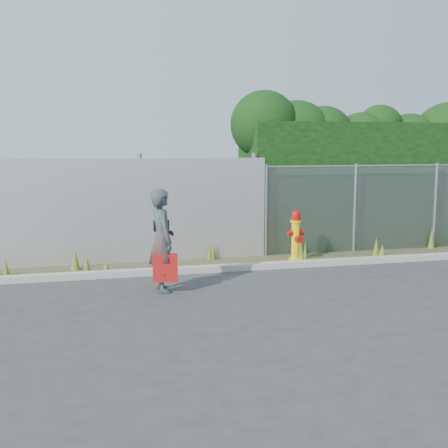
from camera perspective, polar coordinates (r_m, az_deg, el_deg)
name	(u,v)px	position (r m, az deg, el deg)	size (l,w,h in m)	color
ground	(261,294)	(9.53, 3.79, -7.07)	(80.00, 80.00, 0.00)	#343437
curb	(234,267)	(11.20, 1.01, -4.43)	(16.00, 0.22, 0.12)	#A29D92
weed_strip	(263,257)	(12.01, 4.02, -3.33)	(16.00, 1.30, 0.50)	#433F26
corrugated_fence	(65,213)	(11.86, -15.87, 1.08)	(8.50, 0.21, 2.30)	#B5B7BD
chainlink_fence	(396,207)	(13.79, 17.03, 1.68)	(6.50, 0.07, 2.05)	gray
hedge	(384,161)	(14.75, 15.96, 6.16)	(7.67, 2.11, 3.75)	black
fire_hydrant	(296,236)	(12.10, 7.30, -1.21)	(0.38, 0.34, 1.12)	yellow
woman	(162,240)	(9.56, -6.33, -1.65)	(0.64, 0.42, 1.76)	#106466
red_tote_bag	(165,268)	(9.47, -5.99, -4.45)	(0.42, 0.15, 0.55)	#AB2009
black_shoulder_bag	(161,226)	(9.71, -6.39, -0.17)	(0.25, 0.11, 0.19)	black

